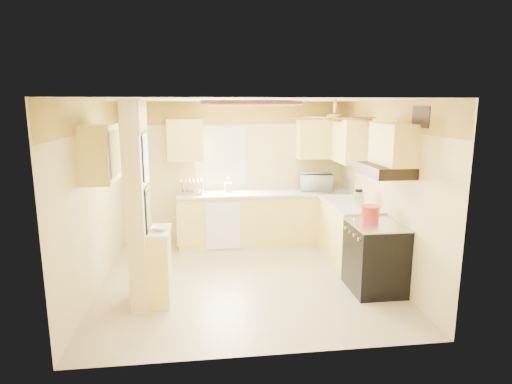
{
  "coord_description": "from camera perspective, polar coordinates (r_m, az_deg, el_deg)",
  "views": [
    {
      "loc": [
        -0.57,
        -5.68,
        2.44
      ],
      "look_at": [
        0.19,
        0.35,
        1.19
      ],
      "focal_mm": 30.0,
      "sensor_mm": 36.0,
      "label": 1
    }
  ],
  "objects": [
    {
      "name": "ceiling",
      "position": [
        5.71,
        -1.49,
        12.17
      ],
      "size": [
        4.0,
        4.0,
        0.0
      ],
      "primitive_type": "plane",
      "rotation": [
        3.14,
        0.0,
        0.0
      ],
      "color": "white",
      "rests_on": "wall_back"
    },
    {
      "name": "upper_cab_over_stove",
      "position": [
        5.69,
        17.86,
        6.08
      ],
      "size": [
        0.35,
        0.76,
        0.52
      ],
      "primitive_type": "cube",
      "color": "#E9D261",
      "rests_on": "wall_right"
    },
    {
      "name": "stove",
      "position": [
        5.94,
        15.6,
        -8.34
      ],
      "size": [
        0.68,
        0.77,
        0.92
      ],
      "color": "black",
      "rests_on": "floor"
    },
    {
      "name": "wall_front",
      "position": [
        4.01,
        1.32,
        -5.68
      ],
      "size": [
        4.0,
        0.0,
        4.0
      ],
      "primitive_type": "plane",
      "rotation": [
        -1.57,
        0.0,
        0.0
      ],
      "color": "#E1CB89",
      "rests_on": "floor"
    },
    {
      "name": "bowl",
      "position": [
        5.35,
        -12.63,
        -4.72
      ],
      "size": [
        0.26,
        0.26,
        0.05
      ],
      "primitive_type": "imported",
      "rotation": [
        0.0,
        0.0,
        -0.33
      ],
      "color": "white",
      "rests_on": "ledge_top"
    },
    {
      "name": "window",
      "position": [
        7.63,
        -4.75,
        4.82
      ],
      "size": [
        0.92,
        0.02,
        1.02
      ],
      "color": "white",
      "rests_on": "wall_back"
    },
    {
      "name": "range_hood",
      "position": [
        5.69,
        16.88,
        2.79
      ],
      "size": [
        0.5,
        0.76,
        0.14
      ],
      "primitive_type": "cube",
      "color": "black",
      "rests_on": "upper_cab_over_stove"
    },
    {
      "name": "microwave",
      "position": [
        7.66,
        8.01,
        1.33
      ],
      "size": [
        0.61,
        0.46,
        0.31
      ],
      "primitive_type": "imported",
      "rotation": [
        0.0,
        0.0,
        2.98
      ],
      "color": "white",
      "rests_on": "countertop_back"
    },
    {
      "name": "lower_cabinets_back",
      "position": [
        7.63,
        1.14,
        -3.57
      ],
      "size": [
        3.0,
        0.6,
        0.9
      ],
      "primitive_type": "cube",
      "color": "#E9D261",
      "rests_on": "floor"
    },
    {
      "name": "upper_cab_right",
      "position": [
        7.36,
        11.92,
        6.72
      ],
      "size": [
        0.35,
        1.0,
        0.7
      ],
      "primitive_type": "cube",
      "color": "#E9D261",
      "rests_on": "wall_right"
    },
    {
      "name": "wallpaper_border",
      "position": [
        7.59,
        -2.92,
        10.49
      ],
      "size": [
        4.0,
        0.02,
        0.4
      ],
      "primitive_type": "cube",
      "color": "yellow",
      "rests_on": "wall_back"
    },
    {
      "name": "wall_left",
      "position": [
        5.98,
        -20.86,
        -0.67
      ],
      "size": [
        0.0,
        3.8,
        3.8
      ],
      "primitive_type": "plane",
      "rotation": [
        1.57,
        0.0,
        1.57
      ],
      "color": "#E1CB89",
      "rests_on": "floor"
    },
    {
      "name": "partition_column",
      "position": [
        5.33,
        -15.42,
        -1.75
      ],
      "size": [
        0.2,
        0.7,
        2.5
      ],
      "primitive_type": "cube",
      "color": "#E1CB89",
      "rests_on": "floor"
    },
    {
      "name": "partition_ledge",
      "position": [
        5.53,
        -12.69,
        -9.79
      ],
      "size": [
        0.25,
        0.55,
        0.9
      ],
      "primitive_type": "cube",
      "color": "#E9D261",
      "rests_on": "floor"
    },
    {
      "name": "dutch_oven",
      "position": [
        6.04,
        14.97,
        -2.59
      ],
      "size": [
        0.26,
        0.26,
        0.17
      ],
      "color": "red",
      "rests_on": "stove"
    },
    {
      "name": "dishwasher_panel",
      "position": [
        7.26,
        -4.39,
        -4.54
      ],
      "size": [
        0.58,
        0.02,
        0.8
      ],
      "primitive_type": "cube",
      "color": "white",
      "rests_on": "lower_cabinets_back"
    },
    {
      "name": "countertop_right",
      "position": [
        6.85,
        12.28,
        -1.53
      ],
      "size": [
        0.64,
        1.44,
        0.04
      ],
      "primitive_type": "cube",
      "color": "silver",
      "rests_on": "lower_cabinets_right"
    },
    {
      "name": "kettle",
      "position": [
        6.63,
        13.52,
        -0.78
      ],
      "size": [
        0.17,
        0.17,
        0.25
      ],
      "color": "silver",
      "rests_on": "countertop_right"
    },
    {
      "name": "ledge_top",
      "position": [
        5.38,
        -12.91,
        -5.12
      ],
      "size": [
        0.28,
        0.58,
        0.04
      ],
      "primitive_type": "cube",
      "color": "silver",
      "rests_on": "partition_ledge"
    },
    {
      "name": "dish_rack",
      "position": [
        7.42,
        -8.62,
        0.44
      ],
      "size": [
        0.43,
        0.34,
        0.23
      ],
      "color": "tan",
      "rests_on": "countertop_back"
    },
    {
      "name": "upper_cab_left_wall",
      "position": [
        5.61,
        -20.15,
        4.83
      ],
      "size": [
        0.35,
        0.75,
        0.7
      ],
      "primitive_type": "cube",
      "color": "#E9D261",
      "rests_on": "wall_left"
    },
    {
      "name": "ceiling_light_panel",
      "position": [
        6.22,
        -1.02,
        11.71
      ],
      "size": [
        1.35,
        0.95,
        0.06
      ],
      "color": "brown",
      "rests_on": "ceiling"
    },
    {
      "name": "wall_right",
      "position": [
        6.35,
        16.83,
        0.27
      ],
      "size": [
        0.0,
        3.8,
        3.8
      ],
      "primitive_type": "plane",
      "rotation": [
        1.57,
        0.0,
        -1.57
      ],
      "color": "#E1CB89",
      "rests_on": "floor"
    },
    {
      "name": "ceiling_fan",
      "position": [
        5.23,
        10.45,
        9.7
      ],
      "size": [
        1.15,
        1.15,
        0.26
      ],
      "color": "gold",
      "rests_on": "ceiling"
    },
    {
      "name": "wall_back",
      "position": [
        7.7,
        -2.85,
        2.65
      ],
      "size": [
        4.0,
        0.0,
        4.0
      ],
      "primitive_type": "plane",
      "rotation": [
        1.57,
        0.0,
        0.0
      ],
      "color": "#E1CB89",
      "rests_on": "floor"
    },
    {
      "name": "poster_nashville",
      "position": [
        5.32,
        -14.2,
        -2.25
      ],
      "size": [
        0.02,
        0.42,
        0.57
      ],
      "color": "black",
      "rests_on": "partition_column"
    },
    {
      "name": "upper_cab_back_left",
      "position": [
        7.44,
        -9.38,
        6.86
      ],
      "size": [
        0.6,
        0.35,
        0.7
      ],
      "primitive_type": "cube",
      "color": "#E9D261",
      "rests_on": "wall_back"
    },
    {
      "name": "vent_grate",
      "position": [
        5.42,
        21.16,
        9.33
      ],
      "size": [
        0.02,
        0.4,
        0.25
      ],
      "primitive_type": "cube",
      "color": "black",
      "rests_on": "wall_right"
    },
    {
      "name": "countertop_back",
      "position": [
        7.51,
        1.16,
        -0.12
      ],
      "size": [
        3.04,
        0.64,
        0.04
      ],
      "primitive_type": "cube",
      "color": "silver",
      "rests_on": "lower_cabinets_back"
    },
    {
      "name": "upper_cab_back_right",
      "position": [
        7.73,
        8.83,
        7.05
      ],
      "size": [
        0.9,
        0.35,
        0.7
      ],
      "primitive_type": "cube",
      "color": "#E9D261",
      "rests_on": "wall_back"
    },
    {
      "name": "utensil_crock",
      "position": [
        7.52,
        -3.75,
        0.67
      ],
      "size": [
        0.13,
        0.13,
        0.25
      ],
      "color": "white",
      "rests_on": "countertop_back"
    },
    {
      "name": "poster_menu",
      "position": [
        5.21,
        -14.55,
        4.71
      ],
      "size": [
        0.02,
        0.42,
        0.57
      ],
      "color": "black",
      "rests_on": "partition_column"
    },
    {
      "name": "floor",
      "position": [
        6.21,
        -1.37,
        -11.56
      ],
      "size": [
        4.0,
        4.0,
        0.0
      ],
      "primitive_type": "plane",
      "color": "tan",
      "rests_on": "ground"
    },
    {
      "name": "lower_cabinets_right",
      "position": [
        6.97,
        12.2,
        -5.29
      ],
      "size": [
        0.6,
        1.4,
        0.9
      ],
      "primitive_type": "cube",
      "color": "#E9D261",
      "rests_on": "floor"
    }
  ]
}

